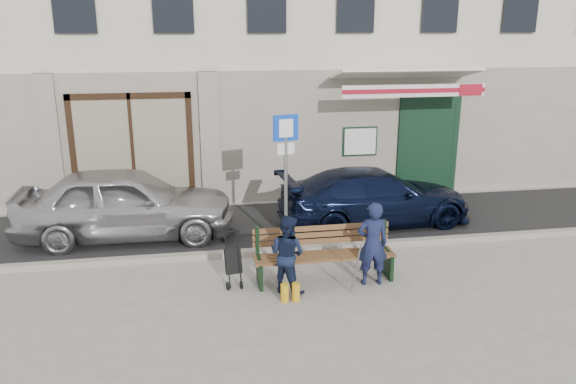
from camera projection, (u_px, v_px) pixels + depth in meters
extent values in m
plane|color=#9E9991|center=(308.00, 287.00, 9.40)|extent=(80.00, 80.00, 0.00)
cube|color=#282828|center=(280.00, 225.00, 12.33)|extent=(60.00, 3.20, 0.01)
cube|color=#9E9384|center=(293.00, 250.00, 10.80)|extent=(60.00, 0.18, 0.12)
cube|color=#9E9384|center=(268.00, 138.00, 13.64)|extent=(20.00, 0.12, 3.20)
cube|color=maroon|center=(133.00, 144.00, 13.19)|extent=(2.50, 0.12, 2.00)
cube|color=black|center=(428.00, 145.00, 14.31)|extent=(1.60, 0.10, 2.60)
cube|color=black|center=(420.00, 145.00, 14.78)|extent=(1.25, 0.90, 2.40)
cube|color=white|center=(360.00, 141.00, 13.95)|extent=(0.80, 0.03, 0.65)
cube|color=white|center=(402.00, 75.00, 13.42)|extent=(3.40, 1.72, 0.42)
cube|color=white|center=(414.00, 91.00, 12.69)|extent=(3.40, 0.05, 0.28)
cube|color=maroon|center=(415.00, 91.00, 12.66)|extent=(3.40, 0.02, 0.10)
imported|color=#B5B5BA|center=(126.00, 203.00, 11.42)|extent=(4.39, 1.86, 1.48)
imported|color=black|center=(375.00, 197.00, 12.27)|extent=(4.36, 2.05, 1.23)
cylinder|color=gray|center=(286.00, 187.00, 10.65)|extent=(0.07, 0.07, 2.55)
cube|color=#0D3DC0|center=(286.00, 128.00, 10.33)|extent=(0.49, 0.12, 0.49)
cube|color=white|center=(286.00, 128.00, 10.31)|extent=(0.27, 0.07, 0.33)
cube|color=white|center=(286.00, 149.00, 10.45)|extent=(0.33, 0.09, 0.22)
cube|color=brown|center=(325.00, 256.00, 9.52)|extent=(2.40, 0.50, 0.04)
cube|color=brown|center=(321.00, 234.00, 9.70)|extent=(2.40, 0.10, 0.36)
cube|color=black|center=(260.00, 273.00, 9.40)|extent=(0.06, 0.50, 0.45)
cube|color=black|center=(387.00, 264.00, 9.76)|extent=(0.06, 0.50, 0.45)
cube|color=white|center=(369.00, 254.00, 9.54)|extent=(0.34, 0.25, 0.11)
cylinder|color=gray|center=(356.00, 268.00, 8.93)|extent=(0.07, 0.34, 0.96)
cylinder|color=gold|center=(285.00, 293.00, 8.86)|extent=(0.13, 0.13, 0.30)
cylinder|color=gold|center=(296.00, 292.00, 8.89)|extent=(0.13, 0.13, 0.30)
imported|color=#161C3D|center=(372.00, 244.00, 9.33)|extent=(0.55, 0.38, 1.44)
imported|color=#121A33|center=(287.00, 254.00, 9.08)|extent=(0.80, 0.80, 1.31)
cylinder|color=black|center=(228.00, 286.00, 9.29)|extent=(0.05, 0.14, 0.13)
cylinder|color=black|center=(241.00, 285.00, 9.32)|extent=(0.05, 0.14, 0.13)
cube|color=black|center=(233.00, 261.00, 9.38)|extent=(0.30, 0.28, 0.45)
cylinder|color=black|center=(232.00, 232.00, 9.35)|extent=(0.25, 0.07, 0.02)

